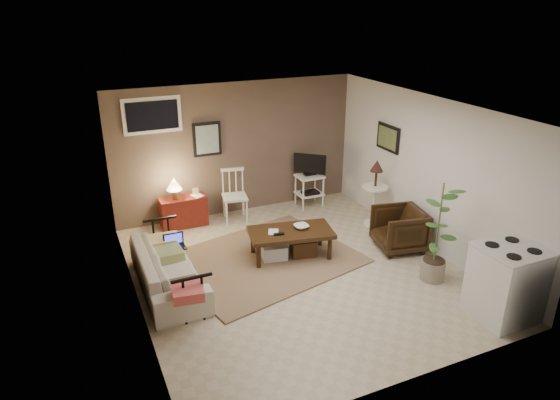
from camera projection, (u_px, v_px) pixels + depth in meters
name	position (u px, v px, depth m)	size (l,w,h in m)	color
floor	(296.00, 271.00, 7.34)	(5.00, 5.00, 0.00)	#C1B293
art_back	(207.00, 139.00, 8.68)	(0.50, 0.03, 0.60)	black
art_right	(388.00, 138.00, 8.49)	(0.03, 0.60, 0.45)	black
window	(152.00, 115.00, 8.15)	(0.96, 0.03, 0.60)	white
rug	(264.00, 259.00, 7.65)	(2.65, 2.12, 0.03)	#906B53
coffee_table	(290.00, 242.00, 7.65)	(1.37, 0.89, 0.48)	#331D0E
sofa	(167.00, 263.00, 6.82)	(1.92, 0.56, 0.75)	beige
sofa_pillows	(174.00, 264.00, 6.61)	(0.37, 1.82, 0.13)	beige
sofa_end_rails	(176.00, 265.00, 6.88)	(0.52, 1.91, 0.64)	black
laptop	(174.00, 243.00, 7.12)	(0.29, 0.21, 0.20)	black
red_console	(183.00, 209.00, 8.70)	(0.80, 0.35, 0.92)	maroon
spindle_chair	(235.00, 197.00, 8.90)	(0.49, 0.49, 0.93)	white
tv_stand	(310.00, 179.00, 9.45)	(0.49, 0.44, 1.03)	white
side_table	(375.00, 185.00, 8.59)	(0.45, 0.45, 1.19)	white
armchair	(399.00, 227.00, 7.88)	(0.72, 0.67, 0.74)	black
potted_plant	(438.00, 229.00, 6.85)	(0.37, 0.37, 1.49)	gray
stove	(506.00, 283.00, 6.14)	(0.74, 0.69, 0.97)	silver
bowl	(301.00, 222.00, 7.61)	(0.22, 0.05, 0.22)	#331D0E
book_table	(268.00, 226.00, 7.48)	(0.15, 0.02, 0.21)	#331D0E
book_console	(193.00, 192.00, 8.58)	(0.16, 0.02, 0.21)	#331D0E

